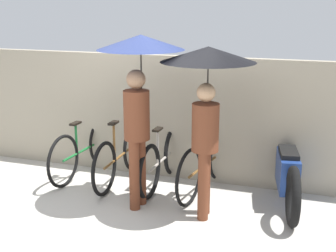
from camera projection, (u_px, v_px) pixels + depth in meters
ground_plane at (102, 220)px, 5.62m from camera, size 30.00×30.00×0.00m
back_wall at (150, 116)px, 6.92m from camera, size 11.00×0.12×1.81m
parked_bicycle_0 at (84, 149)px, 7.04m from camera, size 0.44×1.85×1.10m
parked_bicycle_1 at (120, 155)px, 6.76m from camera, size 0.44×1.81×1.05m
parked_bicycle_2 at (162, 159)px, 6.60m from camera, size 0.44×1.73×1.07m
parked_bicycle_3 at (206, 163)px, 6.40m from camera, size 0.46×1.81×1.03m
pedestrian_leading at (139, 72)px, 5.64m from camera, size 1.07×1.07×2.16m
pedestrian_center at (207, 81)px, 5.39m from camera, size 1.12×1.12×2.05m
motorcycle at (287, 173)px, 6.01m from camera, size 0.64×1.98×0.93m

